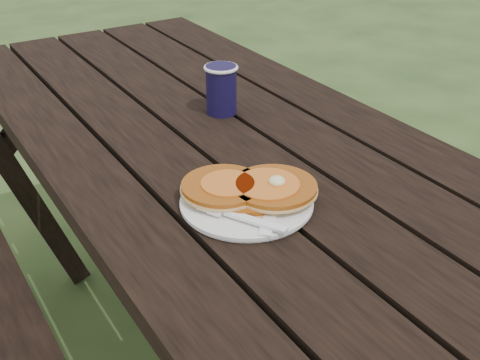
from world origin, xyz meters
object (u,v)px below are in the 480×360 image
pancake_stack (250,189)px  coffee_cup (221,87)px  plate (247,203)px  picnic_table (222,274)px

pancake_stack → coffee_cup: (0.16, 0.36, 0.04)m
coffee_cup → plate: bearing=-114.6°
picnic_table → coffee_cup: 0.46m
picnic_table → plate: bearing=-111.5°
pancake_stack → plate: bearing=-142.9°
plate → coffee_cup: size_ratio=1.98×
plate → picnic_table: bearing=68.5°
picnic_table → pancake_stack: 0.50m
plate → pancake_stack: 0.03m
pancake_stack → coffee_cup: 0.39m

